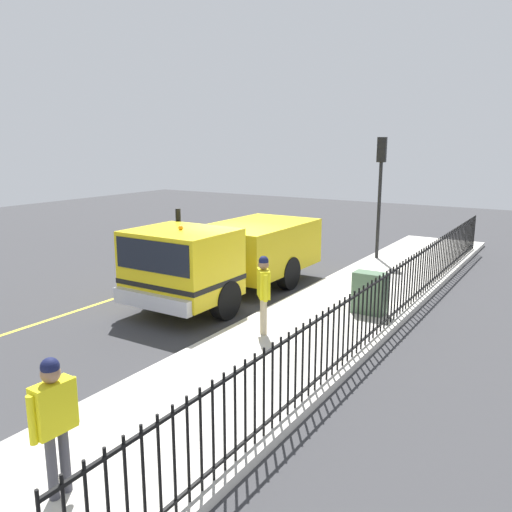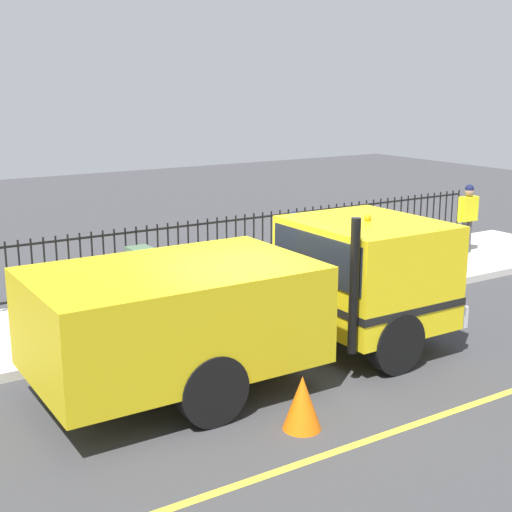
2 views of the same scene
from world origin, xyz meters
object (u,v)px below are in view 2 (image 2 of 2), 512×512
Objects in this scene: traffic_cone at (302,403)px; utility_cabinet at (144,274)px; work_truck at (276,292)px; worker_standing at (294,245)px; pedestrian_distant at (468,211)px.

utility_cabinet is at bearing -4.25° from traffic_cone.
work_truck is 6.57× the size of utility_cabinet.
traffic_cone is at bearing 175.75° from utility_cabinet.
work_truck is 3.86× the size of worker_standing.
traffic_cone is (-4.39, 2.98, -0.85)m from worker_standing.
traffic_cone is at bearing -147.43° from pedestrian_distant.
work_truck is 3.86× the size of pedestrian_distant.
work_truck is 2.17m from traffic_cone.
traffic_cone is (-1.80, 0.81, -0.88)m from work_truck.
utility_cabinet is (1.45, 2.54, -0.55)m from worker_standing.
work_truck is at bearing 9.84° from worker_standing.
pedestrian_distant is 8.41m from utility_cabinet.
worker_standing is 2.39× the size of traffic_cone.
utility_cabinet is (4.03, 0.38, -0.58)m from work_truck.
utility_cabinet is at bearing 177.54° from pedestrian_distant.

